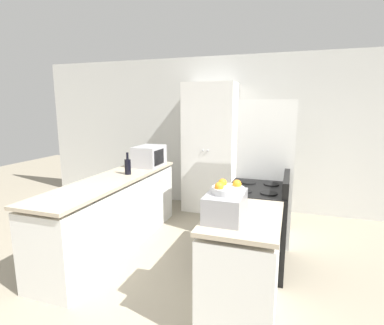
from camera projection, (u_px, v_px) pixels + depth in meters
wall_back at (220, 133)px, 5.25m from camera, size 7.00×0.06×2.60m
counter_left at (114, 213)px, 3.78m from camera, size 0.60×2.47×0.89m
counter_right at (242, 267)px, 2.52m from camera, size 0.60×0.93×0.89m
pantry_cabinet at (210, 148)px, 5.03m from camera, size 0.84×0.55×2.14m
stove at (256, 226)px, 3.32m from camera, size 0.66×0.78×1.05m
refrigerator at (266, 171)px, 3.95m from camera, size 0.71×0.70×1.84m
microwave at (149, 156)px, 4.41m from camera, size 0.35×0.50×0.30m
wine_bottle at (128, 166)px, 3.88m from camera, size 0.08×0.08×0.29m
toaster_oven at (225, 206)px, 2.35m from camera, size 0.29×0.43×0.21m
fruit_bowl at (228, 189)px, 2.32m from camera, size 0.25×0.25×0.10m
cutting_board at (76, 191)px, 3.08m from camera, size 0.27×0.37×0.02m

